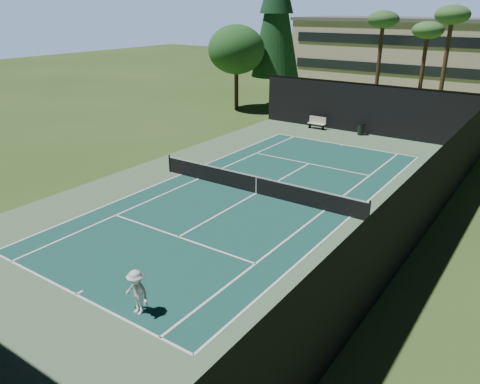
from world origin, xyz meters
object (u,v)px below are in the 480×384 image
(trash_bin, at_px, (361,129))
(tennis_ball_b, at_px, (259,174))
(tennis_ball_d, at_px, (224,158))
(tennis_ball_c, at_px, (289,176))
(player, at_px, (137,292))
(tennis_net, at_px, (256,184))
(park_bench, at_px, (317,122))

(trash_bin, bearing_deg, tennis_ball_b, -97.13)
(tennis_ball_d, relative_size, trash_bin, 0.06)
(tennis_ball_b, distance_m, tennis_ball_d, 3.95)
(tennis_ball_c, distance_m, trash_bin, 12.03)
(player, xyz_separation_m, tennis_ball_b, (-4.20, 14.12, -0.78))
(tennis_net, distance_m, trash_bin, 15.45)
(tennis_net, distance_m, tennis_ball_b, 3.24)
(tennis_net, height_order, player, player)
(tennis_ball_b, height_order, tennis_ball_c, same)
(tennis_ball_b, bearing_deg, tennis_net, -60.46)
(player, relative_size, tennis_ball_c, 24.64)
(trash_bin, bearing_deg, tennis_net, -90.04)
(player, height_order, tennis_ball_c, player)
(tennis_ball_d, bearing_deg, tennis_net, -37.85)
(tennis_ball_b, xyz_separation_m, tennis_ball_d, (-3.72, 1.34, -0.00))
(tennis_net, bearing_deg, tennis_ball_b, 119.54)
(player, xyz_separation_m, park_bench, (-6.43, 26.66, -0.27))
(tennis_ball_d, xyz_separation_m, trash_bin, (5.31, 11.34, 0.45))
(trash_bin, bearing_deg, tennis_ball_c, -89.19)
(tennis_net, xyz_separation_m, tennis_ball_b, (-1.57, 2.78, -0.52))
(tennis_ball_c, xyz_separation_m, trash_bin, (-0.17, 12.02, 0.45))
(tennis_ball_b, height_order, tennis_ball_d, tennis_ball_b)
(park_bench, bearing_deg, tennis_net, -76.04)
(tennis_ball_b, height_order, park_bench, park_bench)
(tennis_net, bearing_deg, trash_bin, 89.96)
(player, height_order, trash_bin, player)
(tennis_net, xyz_separation_m, tennis_ball_d, (-5.30, 4.11, -0.53))
(tennis_net, relative_size, park_bench, 8.60)
(tennis_ball_b, xyz_separation_m, park_bench, (-2.23, 12.54, 0.51))
(park_bench, bearing_deg, tennis_ball_b, -79.90)
(tennis_net, bearing_deg, tennis_ball_d, 142.15)
(tennis_ball_d, distance_m, trash_bin, 12.53)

